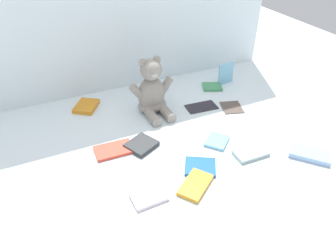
{
  "coord_description": "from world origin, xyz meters",
  "views": [
    {
      "loc": [
        -0.37,
        -0.95,
        0.76
      ],
      "look_at": [
        0.02,
        -0.1,
        0.1
      ],
      "focal_mm": 33.93,
      "sensor_mm": 36.0,
      "label": 1
    }
  ],
  "objects_px": {
    "book_case_7": "(141,145)",
    "book_case_11": "(195,185)",
    "teddy_bear": "(152,93)",
    "book_case_3": "(310,154)",
    "book_case_8": "(251,153)",
    "book_case_1": "(217,141)",
    "book_case_4": "(226,74)",
    "book_case_0": "(86,106)",
    "book_case_5": "(149,196)",
    "book_case_6": "(200,167)",
    "book_case_12": "(212,87)",
    "book_case_10": "(201,107)",
    "book_case_2": "(232,107)",
    "book_case_9": "(114,150)"
  },
  "relations": [
    {
      "from": "book_case_2",
      "to": "book_case_4",
      "type": "height_order",
      "value": "book_case_4"
    },
    {
      "from": "teddy_bear",
      "to": "book_case_7",
      "type": "height_order",
      "value": "teddy_bear"
    },
    {
      "from": "book_case_4",
      "to": "book_case_11",
      "type": "distance_m",
      "value": 0.75
    },
    {
      "from": "book_case_9",
      "to": "book_case_12",
      "type": "distance_m",
      "value": 0.65
    },
    {
      "from": "book_case_6",
      "to": "book_case_4",
      "type": "bearing_deg",
      "value": 169.28
    },
    {
      "from": "book_case_8",
      "to": "book_case_12",
      "type": "relative_size",
      "value": 1.32
    },
    {
      "from": "book_case_2",
      "to": "book_case_8",
      "type": "height_order",
      "value": "book_case_8"
    },
    {
      "from": "book_case_2",
      "to": "book_case_8",
      "type": "bearing_deg",
      "value": 85.56
    },
    {
      "from": "book_case_7",
      "to": "book_case_8",
      "type": "relative_size",
      "value": 0.85
    },
    {
      "from": "book_case_11",
      "to": "book_case_6",
      "type": "bearing_deg",
      "value": 104.59
    },
    {
      "from": "book_case_6",
      "to": "book_case_7",
      "type": "distance_m",
      "value": 0.24
    },
    {
      "from": "book_case_7",
      "to": "teddy_bear",
      "type": "bearing_deg",
      "value": 121.93
    },
    {
      "from": "book_case_11",
      "to": "book_case_7",
      "type": "bearing_deg",
      "value": 161.71
    },
    {
      "from": "book_case_0",
      "to": "book_case_5",
      "type": "relative_size",
      "value": 1.06
    },
    {
      "from": "book_case_2",
      "to": "book_case_11",
      "type": "bearing_deg",
      "value": 60.42
    },
    {
      "from": "book_case_10",
      "to": "book_case_4",
      "type": "bearing_deg",
      "value": -50.66
    },
    {
      "from": "book_case_4",
      "to": "teddy_bear",
      "type": "bearing_deg",
      "value": -176.16
    },
    {
      "from": "book_case_7",
      "to": "book_case_0",
      "type": "bearing_deg",
      "value": 173.16
    },
    {
      "from": "book_case_2",
      "to": "book_case_9",
      "type": "distance_m",
      "value": 0.58
    },
    {
      "from": "book_case_7",
      "to": "book_case_10",
      "type": "xyz_separation_m",
      "value": [
        0.35,
        0.15,
        -0.0
      ]
    },
    {
      "from": "book_case_6",
      "to": "book_case_7",
      "type": "bearing_deg",
      "value": -114.06
    },
    {
      "from": "book_case_4",
      "to": "book_case_8",
      "type": "height_order",
      "value": "book_case_4"
    },
    {
      "from": "book_case_1",
      "to": "book_case_9",
      "type": "distance_m",
      "value": 0.39
    },
    {
      "from": "book_case_7",
      "to": "book_case_11",
      "type": "xyz_separation_m",
      "value": [
        0.09,
        -0.27,
        -0.0
      ]
    },
    {
      "from": "teddy_bear",
      "to": "book_case_11",
      "type": "xyz_separation_m",
      "value": [
        -0.05,
        -0.48,
        -0.09
      ]
    },
    {
      "from": "book_case_4",
      "to": "book_case_2",
      "type": "bearing_deg",
      "value": -123.43
    },
    {
      "from": "book_case_3",
      "to": "book_case_4",
      "type": "relative_size",
      "value": 1.31
    },
    {
      "from": "teddy_bear",
      "to": "book_case_1",
      "type": "xyz_separation_m",
      "value": [
        0.14,
        -0.31,
        -0.09
      ]
    },
    {
      "from": "book_case_8",
      "to": "book_case_1",
      "type": "bearing_deg",
      "value": -145.26
    },
    {
      "from": "teddy_bear",
      "to": "book_case_9",
      "type": "distance_m",
      "value": 0.32
    },
    {
      "from": "book_case_3",
      "to": "book_case_10",
      "type": "height_order",
      "value": "book_case_3"
    },
    {
      "from": "book_case_5",
      "to": "book_case_11",
      "type": "height_order",
      "value": "same"
    },
    {
      "from": "book_case_1",
      "to": "book_case_5",
      "type": "bearing_deg",
      "value": -106.6
    },
    {
      "from": "book_case_2",
      "to": "book_case_7",
      "type": "distance_m",
      "value": 0.48
    },
    {
      "from": "book_case_1",
      "to": "book_case_11",
      "type": "relative_size",
      "value": 0.71
    },
    {
      "from": "book_case_0",
      "to": "book_case_4",
      "type": "xyz_separation_m",
      "value": [
        0.7,
        -0.05,
        0.04
      ]
    },
    {
      "from": "book_case_4",
      "to": "book_case_11",
      "type": "xyz_separation_m",
      "value": [
        -0.49,
        -0.57,
        -0.05
      ]
    },
    {
      "from": "book_case_1",
      "to": "book_case_2",
      "type": "xyz_separation_m",
      "value": [
        0.19,
        0.19,
        -0.0
      ]
    },
    {
      "from": "book_case_3",
      "to": "book_case_8",
      "type": "bearing_deg",
      "value": -69.46
    },
    {
      "from": "book_case_5",
      "to": "book_case_8",
      "type": "xyz_separation_m",
      "value": [
        0.42,
        0.04,
        0.0
      ]
    },
    {
      "from": "book_case_3",
      "to": "book_case_10",
      "type": "xyz_separation_m",
      "value": [
        -0.19,
        0.46,
        -0.01
      ]
    },
    {
      "from": "book_case_0",
      "to": "book_case_8",
      "type": "relative_size",
      "value": 0.93
    },
    {
      "from": "book_case_1",
      "to": "book_case_10",
      "type": "xyz_separation_m",
      "value": [
        0.07,
        0.25,
        -0.0
      ]
    },
    {
      "from": "book_case_1",
      "to": "book_case_6",
      "type": "relative_size",
      "value": 0.87
    },
    {
      "from": "book_case_0",
      "to": "book_case_6",
      "type": "xyz_separation_m",
      "value": [
        0.27,
        -0.56,
        -0.0
      ]
    },
    {
      "from": "book_case_9",
      "to": "book_case_10",
      "type": "distance_m",
      "value": 0.47
    },
    {
      "from": "book_case_5",
      "to": "book_case_12",
      "type": "bearing_deg",
      "value": 132.32
    },
    {
      "from": "book_case_1",
      "to": "book_case_12",
      "type": "distance_m",
      "value": 0.44
    },
    {
      "from": "book_case_7",
      "to": "book_case_1",
      "type": "bearing_deg",
      "value": 44.56
    },
    {
      "from": "book_case_5",
      "to": "book_case_8",
      "type": "relative_size",
      "value": 0.88
    }
  ]
}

